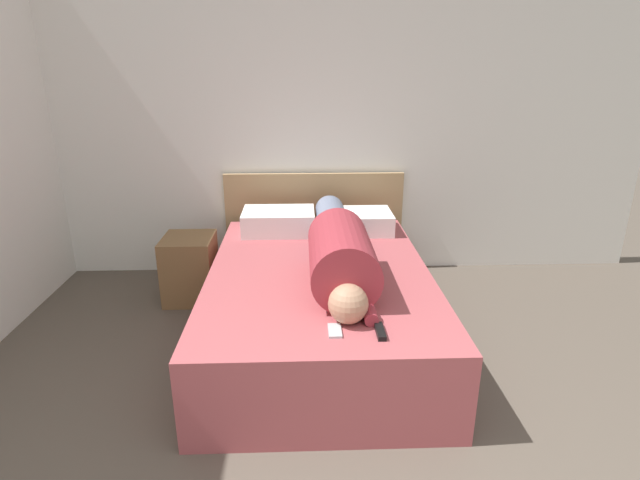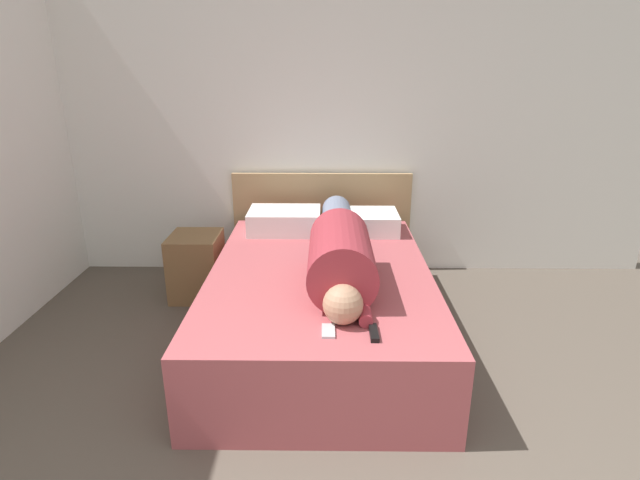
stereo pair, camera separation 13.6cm
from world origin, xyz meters
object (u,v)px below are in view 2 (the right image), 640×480
at_px(person_lying, 340,249).
at_px(tv_remote, 374,333).
at_px(bed, 320,304).
at_px(pillow_second, 364,222).
at_px(cell_phone, 329,331).
at_px(nightstand, 197,266).
at_px(pillow_near_headboard, 285,221).

distance_m(person_lying, tv_remote, 0.78).
bearing_deg(bed, pillow_second, 66.78).
height_order(bed, tv_remote, tv_remote).
relative_size(pillow_second, tv_remote, 3.44).
relative_size(person_lying, cell_phone, 13.58).
height_order(person_lying, pillow_second, person_lying).
bearing_deg(cell_phone, person_lying, 84.58).
bearing_deg(bed, person_lying, -23.28).
height_order(bed, person_lying, person_lying).
relative_size(nightstand, cell_phone, 3.80).
relative_size(bed, cell_phone, 15.83).
xyz_separation_m(pillow_near_headboard, tv_remote, (0.55, -1.56, -0.07)).
bearing_deg(pillow_second, cell_phone, -100.08).
bearing_deg(pillow_near_headboard, bed, -69.51).
distance_m(person_lying, cell_phone, 0.75).
bearing_deg(cell_phone, bed, 93.76).
xyz_separation_m(nightstand, tv_remote, (1.22, -1.44, 0.25)).
bearing_deg(cell_phone, pillow_second, 79.92).
distance_m(bed, pillow_near_headboard, 0.87).
relative_size(pillow_second, cell_phone, 3.97).
relative_size(bed, pillow_second, 3.98).
xyz_separation_m(person_lying, tv_remote, (0.14, -0.75, -0.15)).
relative_size(nightstand, pillow_near_headboard, 0.91).
xyz_separation_m(pillow_second, cell_phone, (-0.27, -1.54, -0.07)).
height_order(bed, pillow_second, pillow_second).
distance_m(pillow_second, cell_phone, 1.56).
bearing_deg(tv_remote, nightstand, 130.34).
distance_m(person_lying, pillow_second, 0.84).
bearing_deg(pillow_second, tv_remote, -92.22).
bearing_deg(pillow_second, pillow_near_headboard, 180.00).
xyz_separation_m(nightstand, pillow_near_headboard, (0.68, 0.12, 0.33)).
bearing_deg(cell_phone, pillow_near_headboard, 102.25).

